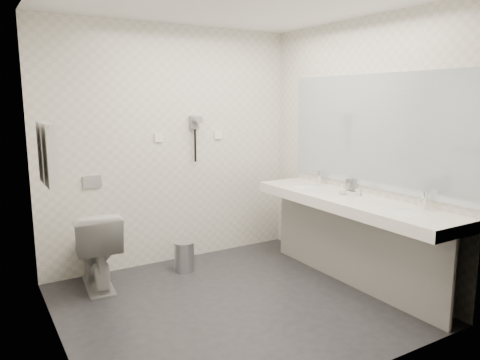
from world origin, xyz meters
TOP-DOWN VIEW (x-y plane):
  - floor at (0.00, 0.00)m, footprint 2.80×2.80m
  - ceiling at (0.00, 0.00)m, footprint 2.80×2.80m
  - wall_back at (0.00, 1.30)m, footprint 2.80×0.00m
  - wall_front at (0.00, -1.30)m, footprint 2.80×0.00m
  - wall_left at (-1.40, 0.00)m, footprint 0.00×2.60m
  - wall_right at (1.40, 0.00)m, footprint 0.00×2.60m
  - vanity_counter at (1.12, -0.20)m, footprint 0.55×2.20m
  - vanity_panel at (1.15, -0.20)m, footprint 0.03×2.15m
  - vanity_post_near at (1.18, -1.24)m, footprint 0.06×0.06m
  - vanity_post_far at (1.18, 0.84)m, footprint 0.06×0.06m
  - mirror at (1.39, -0.20)m, footprint 0.02×2.20m
  - basin_near at (1.12, -0.85)m, footprint 0.40×0.31m
  - basin_far at (1.12, 0.45)m, footprint 0.40×0.31m
  - faucet_near at (1.32, -0.85)m, footprint 0.04×0.04m
  - faucet_far at (1.32, 0.45)m, footprint 0.04×0.04m
  - soap_bottle_a at (1.25, -0.19)m, footprint 0.06×0.06m
  - soap_bottle_b at (1.16, -0.07)m, footprint 0.08×0.08m
  - glass_left at (1.36, -0.00)m, footprint 0.08×0.08m
  - glass_right at (1.36, 0.07)m, footprint 0.07×0.07m
  - toilet at (-0.92, 0.98)m, footprint 0.48×0.77m
  - flush_plate at (-0.85, 1.29)m, footprint 0.18×0.02m
  - pedal_bin at (-0.05, 0.94)m, footprint 0.25×0.25m
  - bin_lid at (-0.05, 0.94)m, footprint 0.21×0.21m
  - towel_rail at (-1.35, 0.55)m, footprint 0.02×0.62m
  - towel_near at (-1.34, 0.41)m, footprint 0.07×0.24m
  - towel_far at (-1.34, 0.69)m, footprint 0.07×0.24m
  - dryer_cradle at (0.25, 1.27)m, footprint 0.10×0.04m
  - dryer_barrel at (0.25, 1.20)m, footprint 0.08×0.14m
  - dryer_cord at (0.25, 1.26)m, footprint 0.02×0.02m
  - switch_plate_a at (-0.15, 1.29)m, footprint 0.09×0.02m
  - switch_plate_b at (0.55, 1.29)m, footprint 0.09×0.02m

SIDE VIEW (x-z plane):
  - floor at x=0.00m, z-range 0.00..0.00m
  - pedal_bin at x=-0.05m, z-range 0.00..0.29m
  - bin_lid at x=-0.05m, z-range 0.29..0.30m
  - toilet at x=-0.92m, z-range 0.00..0.74m
  - vanity_panel at x=1.15m, z-range 0.00..0.75m
  - vanity_post_near at x=1.18m, z-range 0.00..0.75m
  - vanity_post_far at x=1.18m, z-range 0.00..0.75m
  - vanity_counter at x=1.12m, z-range 0.75..0.85m
  - basin_near at x=1.12m, z-range 0.81..0.86m
  - basin_far at x=1.12m, z-range 0.81..0.86m
  - soap_bottle_b at x=1.16m, z-range 0.85..0.95m
  - soap_bottle_a at x=1.25m, z-range 0.85..0.95m
  - glass_right at x=1.36m, z-range 0.85..0.96m
  - glass_left at x=1.36m, z-range 0.85..0.97m
  - faucet_near at x=1.32m, z-range 0.85..1.00m
  - faucet_far at x=1.32m, z-range 0.85..1.00m
  - flush_plate at x=-0.85m, z-range 0.89..1.01m
  - wall_back at x=0.00m, z-range -0.15..2.65m
  - wall_front at x=0.00m, z-range -0.15..2.65m
  - wall_left at x=-1.40m, z-range -0.05..2.55m
  - wall_right at x=1.40m, z-range -0.05..2.55m
  - dryer_cord at x=0.25m, z-range 1.07..1.43m
  - towel_near at x=-1.34m, z-range 1.09..1.57m
  - towel_far at x=-1.34m, z-range 1.09..1.57m
  - switch_plate_a at x=-0.15m, z-range 1.31..1.40m
  - switch_plate_b at x=0.55m, z-range 1.31..1.40m
  - mirror at x=1.39m, z-range 0.92..1.98m
  - dryer_cradle at x=0.25m, z-range 1.43..1.57m
  - dryer_barrel at x=0.25m, z-range 1.49..1.57m
  - towel_rail at x=-1.35m, z-range 1.54..1.56m
  - ceiling at x=0.00m, z-range 2.50..2.50m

